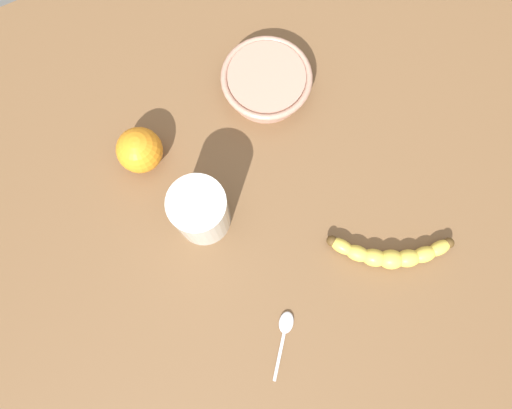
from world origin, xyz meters
TOP-DOWN VIEW (x-y plane):
  - wooden_tabletop at (0.00, 0.00)cm, footprint 120.00×120.00cm
  - banana at (15.15, 11.28)cm, footprint 11.36×19.60cm
  - smoothie_glass at (-4.44, -14.41)cm, footprint 9.29×9.29cm
  - ceramic_bowl at (-21.97, 6.21)cm, footprint 16.42×16.42cm
  - orange_fruit at (-19.36, -19.35)cm, footprint 7.95×7.95cm
  - teaspoon at (17.97, -9.89)cm, footprint 9.65×8.13cm

SIDE VIEW (x-z plane):
  - wooden_tabletop at x=0.00cm, z-range 0.00..3.00cm
  - teaspoon at x=17.97cm, z-range 3.00..3.80cm
  - banana at x=15.15cm, z-range 3.00..6.32cm
  - ceramic_bowl at x=-21.97cm, z-range 3.46..8.27cm
  - orange_fruit at x=-19.36cm, z-range 3.00..10.95cm
  - smoothie_glass at x=-4.44cm, z-range 2.54..14.92cm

